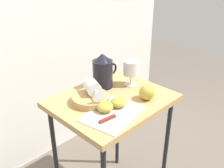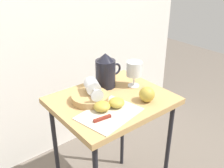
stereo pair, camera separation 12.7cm
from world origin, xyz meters
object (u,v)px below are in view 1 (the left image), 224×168
(basket_tray, at_px, (91,99))
(apple_half_right, at_px, (119,102))
(apple_half_left, at_px, (105,107))
(apple_whole, at_px, (147,92))
(knife, at_px, (115,116))
(pitcher, at_px, (103,73))
(wine_glass_upright, at_px, (131,69))
(wine_glass_tipped_near, at_px, (93,88))
(table, at_px, (112,111))

(basket_tray, bearing_deg, apple_half_right, -63.38)
(apple_half_left, distance_m, apple_whole, 0.23)
(apple_whole, bearing_deg, apple_half_right, 162.13)
(knife, bearing_deg, pitcher, 55.93)
(pitcher, height_order, apple_half_right, pitcher)
(wine_glass_upright, xyz_separation_m, apple_half_left, (-0.29, -0.10, -0.07))
(wine_glass_tipped_near, distance_m, apple_half_left, 0.13)
(wine_glass_upright, xyz_separation_m, apple_whole, (-0.06, -0.16, -0.06))
(wine_glass_upright, relative_size, apple_half_right, 1.85)
(wine_glass_tipped_near, bearing_deg, apple_whole, -42.87)
(wine_glass_upright, distance_m, apple_half_left, 0.31)
(pitcher, distance_m, apple_whole, 0.27)
(apple_whole, bearing_deg, wine_glass_upright, 68.35)
(apple_whole, bearing_deg, basket_tray, 140.76)
(table, xyz_separation_m, basket_tray, (-0.10, 0.05, 0.09))
(pitcher, xyz_separation_m, wine_glass_upright, (0.12, -0.09, 0.02))
(wine_glass_upright, bearing_deg, table, -169.60)
(knife, bearing_deg, wine_glass_upright, 29.08)
(basket_tray, distance_m, wine_glass_upright, 0.29)
(table, xyz_separation_m, knife, (-0.12, -0.13, 0.08))
(wine_glass_tipped_near, height_order, knife, wine_glass_tipped_near)
(wine_glass_tipped_near, xyz_separation_m, apple_whole, (0.20, -0.18, -0.03))
(pitcher, distance_m, wine_glass_upright, 0.15)
(wine_glass_tipped_near, relative_size, apple_half_left, 2.04)
(pitcher, height_order, apple_whole, pitcher)
(pitcher, xyz_separation_m, wine_glass_tipped_near, (-0.14, -0.07, -0.01))
(apple_half_right, xyz_separation_m, knife, (-0.08, -0.05, -0.02))
(table, xyz_separation_m, pitcher, (0.06, 0.13, 0.15))
(knife, bearing_deg, wine_glass_tipped_near, 79.01)
(basket_tray, distance_m, knife, 0.18)
(table, height_order, wine_glass_upright, wine_glass_upright)
(apple_half_left, relative_size, knife, 0.32)
(basket_tray, xyz_separation_m, apple_half_right, (0.06, -0.13, 0.01))
(apple_half_left, distance_m, apple_half_right, 0.08)
(apple_half_right, distance_m, apple_whole, 0.16)
(wine_glass_upright, relative_size, apple_whole, 1.85)
(table, relative_size, basket_tray, 3.90)
(apple_half_right, height_order, knife, apple_half_right)
(basket_tray, bearing_deg, wine_glass_upright, -2.87)
(apple_half_left, height_order, apple_whole, apple_whole)
(apple_whole, bearing_deg, knife, -179.43)
(wine_glass_tipped_near, height_order, apple_whole, wine_glass_tipped_near)
(wine_glass_upright, xyz_separation_m, apple_half_right, (-0.22, -0.11, -0.07))
(apple_half_right, bearing_deg, table, 65.28)
(wine_glass_tipped_near, bearing_deg, knife, -100.99)
(apple_half_left, xyz_separation_m, apple_half_right, (0.07, -0.01, 0.00))
(apple_whole, height_order, knife, apple_whole)
(basket_tray, xyz_separation_m, wine_glass_tipped_near, (0.02, 0.01, 0.05))
(knife, bearing_deg, apple_whole, 0.57)
(table, distance_m, apple_whole, 0.21)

